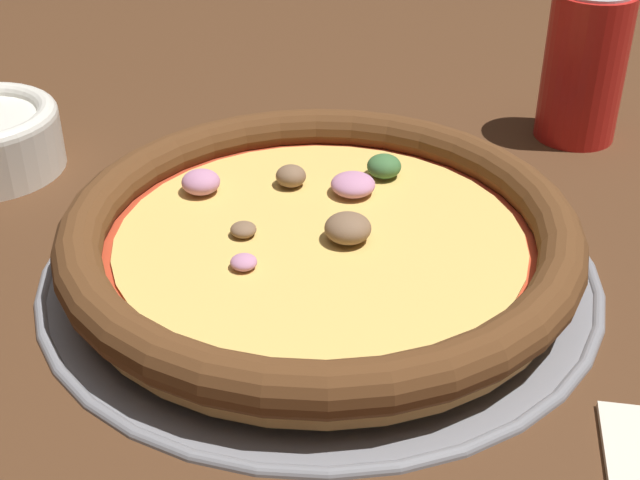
% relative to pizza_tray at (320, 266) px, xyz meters
% --- Properties ---
extents(ground_plane, '(3.00, 3.00, 0.00)m').
position_rel_pizza_tray_xyz_m(ground_plane, '(0.00, 0.00, -0.00)').
color(ground_plane, '#4C2D19').
extents(pizza_tray, '(0.36, 0.36, 0.01)m').
position_rel_pizza_tray_xyz_m(pizza_tray, '(0.00, 0.00, 0.00)').
color(pizza_tray, gray).
rests_on(pizza_tray, ground_plane).
extents(pizza, '(0.33, 0.33, 0.04)m').
position_rel_pizza_tray_xyz_m(pizza, '(-0.00, -0.00, 0.02)').
color(pizza, tan).
rests_on(pizza, pizza_tray).
extents(beverage_can, '(0.07, 0.07, 0.12)m').
position_rel_pizza_tray_xyz_m(beverage_can, '(-0.28, -0.10, 0.06)').
color(beverage_can, red).
rests_on(beverage_can, ground_plane).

